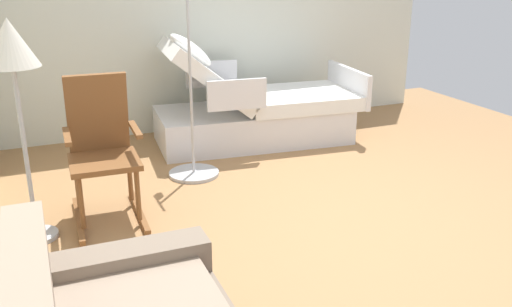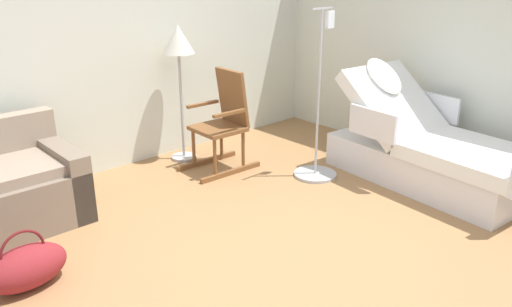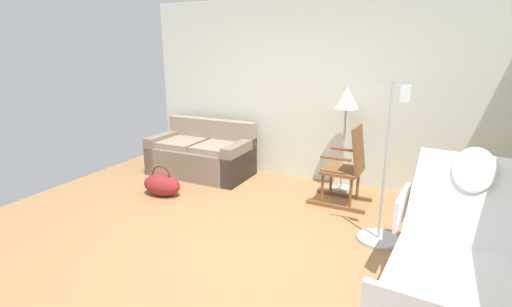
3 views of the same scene
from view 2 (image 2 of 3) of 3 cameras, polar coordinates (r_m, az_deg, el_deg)
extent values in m
plane|color=#9E7247|center=(4.08, 3.45, -10.33)|extent=(6.60, 6.60, 0.00)
cube|color=silver|center=(5.53, -15.32, 12.16)|extent=(5.48, 0.10, 2.70)
cube|color=silver|center=(5.81, 22.90, 11.67)|extent=(0.10, 5.01, 2.70)
cube|color=silver|center=(5.41, 18.34, -1.26)|extent=(1.06, 2.01, 0.35)
cube|color=white|center=(5.10, 22.94, -0.24)|extent=(1.02, 1.24, 0.14)
cube|color=white|center=(5.51, 14.96, 5.41)|extent=(0.99, 0.91, 0.70)
ellipsoid|color=white|center=(5.54, 14.01, 8.33)|extent=(0.38, 0.49, 0.41)
cube|color=silver|center=(5.05, 12.79, 3.23)|extent=(0.09, 0.56, 0.28)
cube|color=silver|center=(5.84, 19.27, 4.90)|extent=(0.09, 0.56, 0.28)
cylinder|color=black|center=(5.65, 9.50, -0.92)|extent=(0.10, 0.10, 0.10)
cylinder|color=black|center=(6.17, 14.14, 0.58)|extent=(0.10, 0.10, 0.10)
cylinder|color=black|center=(4.80, 23.43, -6.40)|extent=(0.10, 0.10, 0.10)
cube|color=gray|center=(4.65, -24.52, -1.51)|extent=(0.68, 0.66, 0.10)
cube|color=#7D6C5C|center=(4.85, -20.55, -2.48)|extent=(0.19, 0.85, 0.60)
cube|color=brown|center=(5.70, -5.44, -0.80)|extent=(0.76, 0.07, 0.05)
cube|color=brown|center=(5.37, -2.78, -2.08)|extent=(0.76, 0.07, 0.05)
cylinder|color=brown|center=(5.21, -4.59, -0.22)|extent=(0.04, 0.04, 0.40)
cylinder|color=brown|center=(5.50, -6.94, 0.86)|extent=(0.04, 0.04, 0.40)
cylinder|color=brown|center=(5.41, -1.43, 0.68)|extent=(0.04, 0.04, 0.40)
cylinder|color=brown|center=(5.70, -3.86, 1.67)|extent=(0.04, 0.04, 0.40)
cube|color=brown|center=(5.39, -4.26, 2.77)|extent=(0.48, 0.50, 0.04)
cube|color=brown|center=(5.42, -2.63, 6.22)|extent=(0.14, 0.44, 0.60)
cube|color=brown|center=(5.14, -2.98, 4.47)|extent=(0.39, 0.06, 0.03)
cube|color=brown|center=(5.50, -5.92, 5.47)|extent=(0.39, 0.06, 0.03)
cylinder|color=#B2B5BA|center=(5.86, -7.96, -0.39)|extent=(0.28, 0.28, 0.03)
cylinder|color=#B2B5BA|center=(5.68, -8.25, 5.18)|extent=(0.03, 0.03, 1.15)
cone|color=beige|center=(5.53, -8.64, 12.43)|extent=(0.34, 0.34, 0.30)
ellipsoid|color=maroon|center=(3.88, -24.14, -11.45)|extent=(0.57, 0.34, 0.30)
torus|color=maroon|center=(3.81, -24.43, -9.78)|extent=(0.30, 0.03, 0.30)
cylinder|color=#B2B5BA|center=(5.37, 6.56, -2.30)|extent=(0.44, 0.44, 0.03)
cylinder|color=#B2B5BA|center=(5.11, 6.94, 6.42)|extent=(0.02, 0.02, 1.65)
cube|color=#B2B5BA|center=(4.98, 7.36, 15.67)|extent=(0.28, 0.02, 0.02)
cube|color=white|center=(5.08, 8.20, 14.48)|extent=(0.09, 0.04, 0.16)
camera|label=1|loc=(4.56, -52.32, 9.50)|focal=39.60mm
camera|label=3|loc=(4.21, 57.47, 10.09)|focal=26.47mm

